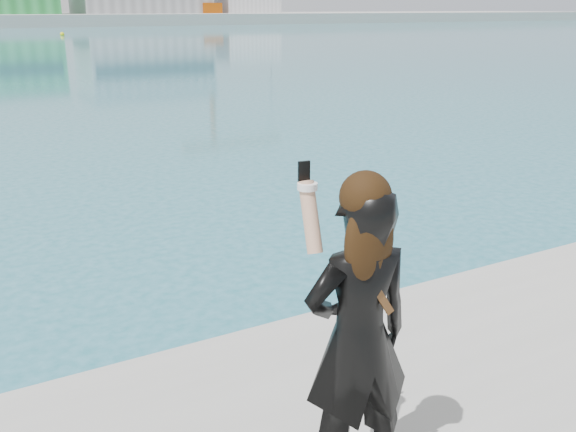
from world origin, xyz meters
The scene contains 2 objects.
buoy_near centered at (14.49, 77.72, 0.00)m, with size 0.50×0.50×0.50m, color yellow.
woman centered at (0.59, -0.73, 1.65)m, with size 0.63×0.45×1.68m.
Camera 1 is at (-1.11, -3.01, 3.17)m, focal length 40.00 mm.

